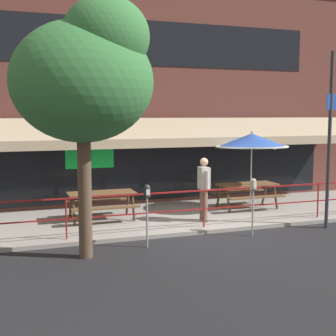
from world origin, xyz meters
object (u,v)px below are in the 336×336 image
Objects in this scene: parking_meter_far at (253,190)px; patio_umbrella_centre at (252,141)px; parking_meter_near at (147,197)px; street_sign_pole at (329,139)px; street_tree_curbside at (87,74)px; pedestrian_walking at (204,186)px; picnic_table_left at (102,198)px; picnic_table_centre at (247,189)px.

patio_umbrella_centre is at bearing 61.76° from parking_meter_far.
patio_umbrella_centre is 1.67× the size of parking_meter_near.
street_sign_pole is at bearing -67.87° from patio_umbrella_centre.
pedestrian_walking is at bearing 29.58° from street_tree_curbside.
parking_meter_near is 5.09m from street_sign_pole.
street_sign_pole is at bearing 1.96° from parking_meter_near.
street_tree_curbside reaches higher than picnic_table_left.
parking_meter_far is 4.84m from street_tree_curbside.
pedestrian_walking is (-1.93, -1.11, 0.35)m from picnic_table_centre.
parking_meter_far is at bearing 2.04° from parking_meter_near.
parking_meter_near is at bearing -178.04° from street_sign_pole.
patio_umbrella_centre is 4.83m from parking_meter_near.
parking_meter_far is at bearing -37.82° from picnic_table_left.
pedestrian_walking reaches higher than parking_meter_near.
parking_meter_near is 2.95m from street_tree_curbside.
street_sign_pole is (2.23, 0.07, 1.19)m from parking_meter_far.
pedestrian_walking is at bearing -150.10° from picnic_table_centre.
street_tree_curbside is at bearing -150.42° from pedestrian_walking.
patio_umbrella_centre is at bearing -90.00° from picnic_table_centre.
pedestrian_walking is 1.20× the size of parking_meter_near.
patio_umbrella_centre is (0.00, -0.22, 1.47)m from picnic_table_centre.
street_sign_pole is (4.95, 0.17, 1.19)m from parking_meter_near.
parking_meter_far is at bearing -178.13° from street_sign_pole.
street_sign_pole is (0.94, -2.54, 1.63)m from picnic_table_centre.
patio_umbrella_centre reaches higher than pedestrian_walking.
picnic_table_left is 2.68m from parking_meter_near.
patio_umbrella_centre reaches higher than picnic_table_left.
picnic_table_left is 1.27× the size of parking_meter_near.
picnic_table_centre is 2.25m from pedestrian_walking.
pedestrian_walking is 1.20× the size of parking_meter_far.
patio_umbrella_centre is 0.45× the size of street_tree_curbside.
picnic_table_centre is at bearing 63.83° from parking_meter_far.
picnic_table_left is 2.79m from pedestrian_walking.
picnic_table_left is 0.76× the size of patio_umbrella_centre.
street_tree_curbside is at bearing -175.42° from street_sign_pole.
picnic_table_left is 4.74m from patio_umbrella_centre.
patio_umbrella_centre is 1.39× the size of pedestrian_walking.
patio_umbrella_centre is (4.51, -0.11, 1.47)m from picnic_table_left.
picnic_table_left is at bearing -178.59° from picnic_table_centre.
patio_umbrella_centre reaches higher than parking_meter_far.
street_sign_pole is (2.87, -1.43, 1.28)m from pedestrian_walking.
parking_meter_far reaches higher than picnic_table_centre.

